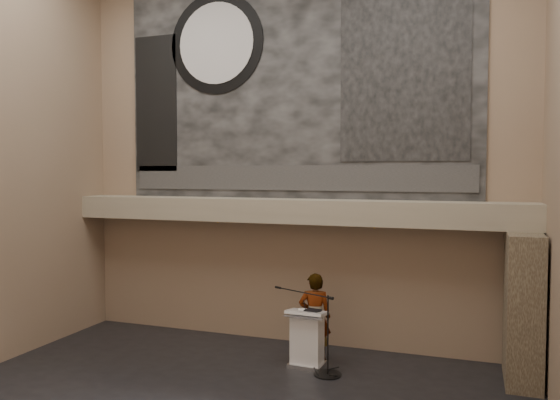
% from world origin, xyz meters
% --- Properties ---
extents(wall_back, '(10.00, 0.02, 8.50)m').
position_xyz_m(wall_back, '(0.00, 4.00, 4.25)').
color(wall_back, '#896F57').
rests_on(wall_back, floor).
extents(soffit, '(10.00, 0.80, 0.50)m').
position_xyz_m(soffit, '(0.00, 3.60, 2.95)').
color(soffit, gray).
rests_on(soffit, wall_back).
extents(sprinkler_left, '(0.04, 0.04, 0.06)m').
position_xyz_m(sprinkler_left, '(-1.60, 3.55, 2.67)').
color(sprinkler_left, '#B2893D').
rests_on(sprinkler_left, soffit).
extents(sprinkler_right, '(0.04, 0.04, 0.06)m').
position_xyz_m(sprinkler_right, '(1.90, 3.55, 2.67)').
color(sprinkler_right, '#B2893D').
rests_on(sprinkler_right, soffit).
extents(banner, '(8.00, 0.05, 5.00)m').
position_xyz_m(banner, '(0.00, 3.97, 5.70)').
color(banner, black).
rests_on(banner, wall_back).
extents(banner_text_strip, '(7.76, 0.02, 0.55)m').
position_xyz_m(banner_text_strip, '(0.00, 3.93, 3.65)').
color(banner_text_strip, '#2F2F2F').
rests_on(banner_text_strip, banner).
extents(banner_clock_rim, '(2.30, 0.02, 2.30)m').
position_xyz_m(banner_clock_rim, '(-1.80, 3.93, 6.70)').
color(banner_clock_rim, black).
rests_on(banner_clock_rim, banner).
extents(banner_clock_face, '(1.84, 0.02, 1.84)m').
position_xyz_m(banner_clock_face, '(-1.80, 3.91, 6.70)').
color(banner_clock_face, silver).
rests_on(banner_clock_face, banner).
extents(banner_building_print, '(2.60, 0.02, 3.60)m').
position_xyz_m(banner_building_print, '(2.40, 3.93, 5.80)').
color(banner_building_print, black).
rests_on(banner_building_print, banner).
extents(banner_brick_print, '(1.10, 0.02, 3.20)m').
position_xyz_m(banner_brick_print, '(-3.40, 3.93, 5.40)').
color(banner_brick_print, black).
rests_on(banner_brick_print, banner).
extents(stone_pier, '(0.60, 1.40, 2.70)m').
position_xyz_m(stone_pier, '(4.65, 3.15, 1.35)').
color(stone_pier, '#473B2C').
rests_on(stone_pier, floor).
extents(lectern, '(0.76, 0.57, 1.14)m').
position_xyz_m(lectern, '(0.78, 2.57, 0.55)').
color(lectern, silver).
rests_on(lectern, floor).
extents(binder, '(0.32, 0.27, 0.04)m').
position_xyz_m(binder, '(0.90, 2.55, 1.12)').
color(binder, black).
rests_on(binder, lectern).
extents(papers, '(0.30, 0.35, 0.00)m').
position_xyz_m(papers, '(0.72, 2.57, 1.10)').
color(papers, white).
rests_on(papers, lectern).
extents(speaker_person, '(0.72, 0.56, 1.77)m').
position_xyz_m(speaker_person, '(0.83, 2.95, 0.89)').
color(speaker_person, silver).
rests_on(speaker_person, floor).
extents(mic_stand, '(1.49, 0.80, 1.50)m').
position_xyz_m(mic_stand, '(1.22, 2.30, 0.23)').
color(mic_stand, black).
rests_on(mic_stand, floor).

